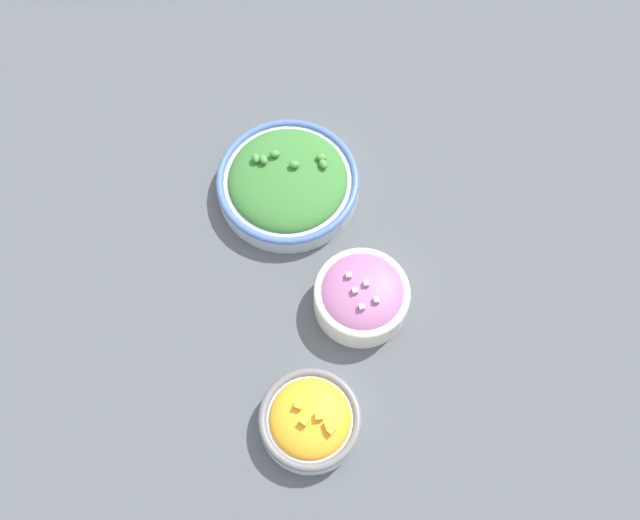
# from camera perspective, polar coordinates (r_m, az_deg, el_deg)

# --- Properties ---
(ground_plane) EXTENTS (3.00, 3.00, 0.00)m
(ground_plane) POSITION_cam_1_polar(r_m,az_deg,el_deg) (1.09, -0.00, -0.64)
(ground_plane) COLOR #4C5156
(bowl_red_onion) EXTENTS (0.14, 0.14, 0.07)m
(bowl_red_onion) POSITION_cam_1_polar(r_m,az_deg,el_deg) (1.03, 3.35, -2.85)
(bowl_red_onion) COLOR silver
(bowl_red_onion) RESTS_ON ground_plane
(bowl_squash) EXTENTS (0.14, 0.14, 0.06)m
(bowl_squash) POSITION_cam_1_polar(r_m,az_deg,el_deg) (0.99, -0.79, -12.65)
(bowl_squash) COLOR silver
(bowl_squash) RESTS_ON ground_plane
(bowl_broccoli) EXTENTS (0.22, 0.22, 0.07)m
(bowl_broccoli) POSITION_cam_1_polar(r_m,az_deg,el_deg) (1.13, -2.59, 6.25)
(bowl_broccoli) COLOR #B2C1CC
(bowl_broccoli) RESTS_ON ground_plane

